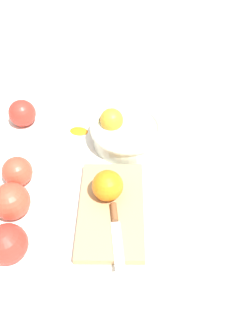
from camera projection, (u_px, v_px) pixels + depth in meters
name	position (u px, v px, depth m)	size (l,w,h in m)	color
ground_plane	(78.00, 183.00, 0.82)	(2.40, 2.40, 0.00)	silver
bowl	(126.00, 131.00, 0.89)	(0.20, 0.20, 0.10)	beige
cutting_board	(111.00, 209.00, 0.76)	(0.26, 0.15, 0.02)	tan
orange_on_board	(108.00, 186.00, 0.75)	(0.07, 0.07, 0.07)	orange
knife	(116.00, 226.00, 0.71)	(0.15, 0.06, 0.01)	silver
apple_front_right_2	(7.00, 244.00, 0.67)	(0.08, 0.08, 0.08)	red
apple_front_center	(17.00, 171.00, 0.80)	(0.07, 0.07, 0.07)	#D6422D
apple_front_left	(22.00, 113.00, 0.94)	(0.08, 0.08, 0.08)	red
apple_front_right_3	(11.00, 201.00, 0.73)	(0.08, 0.08, 0.08)	#D6422D
citrus_peel	(79.00, 130.00, 0.94)	(0.05, 0.04, 0.01)	orange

